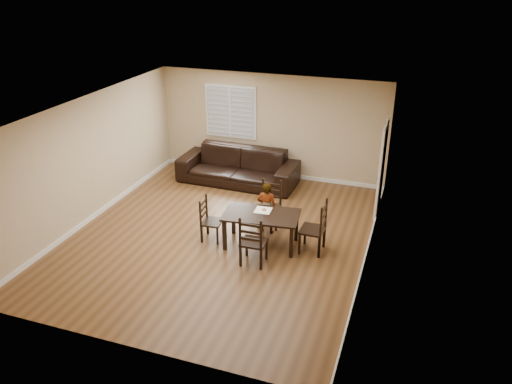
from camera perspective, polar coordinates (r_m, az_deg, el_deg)
ground at (r=10.50m, az=-4.07°, el=-5.01°), size 7.00×7.00×0.00m
room at (r=9.87m, az=-3.79°, el=4.59°), size 6.04×7.04×2.72m
dining_table at (r=9.86m, az=0.61°, el=-2.99°), size 1.57×0.99×0.70m
chair_near at (r=10.77m, az=1.70°, el=-1.38°), size 0.48×0.45×1.01m
chair_far at (r=9.25m, az=-0.50°, el=-6.01°), size 0.47×0.44×1.03m
chair_left at (r=10.22m, az=-5.63°, el=-3.24°), size 0.42×0.45×0.93m
chair_right at (r=9.76m, az=7.22°, el=-4.31°), size 0.46×0.49×1.08m
child at (r=10.35m, az=1.23°, el=-1.83°), size 0.43×0.30×1.14m
napkin at (r=9.97m, az=0.81°, el=-2.09°), size 0.34×0.34×0.00m
donut at (r=9.95m, az=0.91°, el=-2.00°), size 0.10×0.10×0.03m
sofa at (r=12.81m, az=-2.08°, el=2.94°), size 3.06×1.26×0.89m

